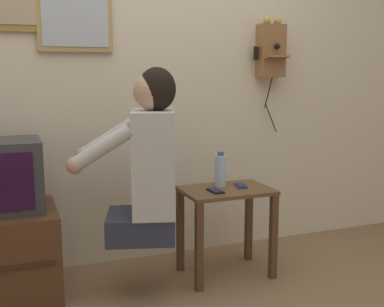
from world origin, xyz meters
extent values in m
cube|color=beige|center=(0.00, 1.03, 1.27)|extent=(6.80, 0.05, 2.55)
cube|color=brown|center=(0.42, 0.56, 0.53)|extent=(0.52, 0.36, 0.02)
cube|color=#523822|center=(0.19, 0.40, 0.26)|extent=(0.04, 0.04, 0.51)
cube|color=#523822|center=(0.66, 0.40, 0.26)|extent=(0.04, 0.04, 0.51)
cube|color=#523822|center=(0.19, 0.71, 0.26)|extent=(0.04, 0.04, 0.51)
cube|color=#523822|center=(0.66, 0.71, 0.26)|extent=(0.04, 0.04, 0.51)
cube|color=#2D3347|center=(-0.12, 0.48, 0.39)|extent=(0.44, 0.43, 0.14)
cube|color=silver|center=(-0.05, 0.46, 0.74)|extent=(0.31, 0.40, 0.56)
sphere|color=tan|center=(-0.05, 0.46, 1.12)|extent=(0.20, 0.20, 0.20)
ellipsoid|color=black|center=(-0.03, 0.46, 1.13)|extent=(0.25, 0.26, 0.23)
cylinder|color=silver|center=(-0.34, 0.39, 0.85)|extent=(0.33, 0.16, 0.24)
cylinder|color=silver|center=(-0.25, 0.68, 0.85)|extent=(0.33, 0.16, 0.24)
sphere|color=tan|center=(-0.47, 0.43, 0.76)|extent=(0.09, 0.09, 0.09)
sphere|color=tan|center=(-0.38, 0.72, 0.76)|extent=(0.09, 0.09, 0.09)
cube|color=olive|center=(0.93, 0.95, 1.36)|extent=(0.18, 0.11, 0.35)
cube|color=olive|center=(0.93, 0.87, 1.32)|extent=(0.16, 0.07, 0.03)
sphere|color=#B79338|center=(0.89, 0.94, 1.56)|extent=(0.05, 0.05, 0.05)
sphere|color=#B79338|center=(0.97, 0.94, 1.56)|extent=(0.05, 0.05, 0.05)
cone|color=black|center=(0.93, 0.85, 1.39)|extent=(0.04, 0.05, 0.04)
cylinder|color=black|center=(0.82, 0.95, 1.35)|extent=(0.03, 0.03, 0.09)
cylinder|color=black|center=(0.92, 0.94, 1.09)|extent=(0.04, 0.04, 0.22)
cylinder|color=black|center=(0.94, 0.94, 0.91)|extent=(0.07, 0.06, 0.19)
cube|color=tan|center=(-0.36, 0.99, 1.63)|extent=(0.44, 0.03, 0.58)
cube|color=#B2BCC6|center=(-0.36, 0.98, 1.63)|extent=(0.39, 0.01, 0.52)
cube|color=black|center=(0.33, 0.51, 0.54)|extent=(0.07, 0.13, 0.01)
cube|color=black|center=(0.33, 0.51, 0.55)|extent=(0.06, 0.10, 0.00)
cube|color=navy|center=(0.53, 0.57, 0.54)|extent=(0.09, 0.13, 0.01)
cube|color=black|center=(0.53, 0.57, 0.55)|extent=(0.07, 0.11, 0.00)
cylinder|color=#ADC6DB|center=(0.42, 0.64, 0.63)|extent=(0.07, 0.07, 0.19)
cylinder|color=#2D4C8C|center=(0.42, 0.64, 0.73)|extent=(0.04, 0.04, 0.02)
camera|label=1|loc=(-0.77, -1.97, 1.22)|focal=45.00mm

